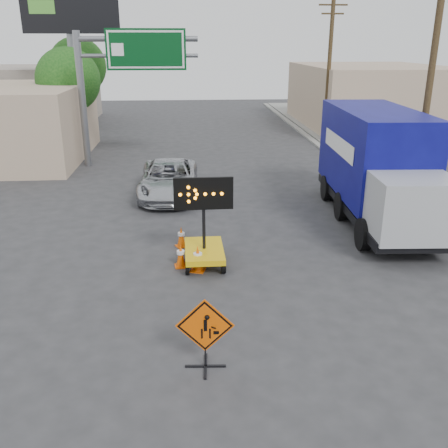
{
  "coord_description": "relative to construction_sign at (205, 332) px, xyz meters",
  "views": [
    {
      "loc": [
        -1.12,
        -8.78,
        6.25
      ],
      "look_at": [
        -0.22,
        3.59,
        1.72
      ],
      "focal_mm": 40.0,
      "sensor_mm": 36.0,
      "label": 1
    }
  ],
  "objects": [
    {
      "name": "highway_gantry",
      "position": [
        -3.56,
        18.16,
        4.24
      ],
      "size": [
        6.18,
        0.38,
        6.9
      ],
      "color": "slate",
      "rests_on": "ground"
    },
    {
      "name": "arrow_board",
      "position": [
        0.16,
        5.05,
        -0.22
      ],
      "size": [
        1.7,
        1.9,
        2.68
      ],
      "rotation": [
        0.0,
        0.0,
        0.01
      ],
      "color": "#DFB20C",
      "rests_on": "ground"
    },
    {
      "name": "sidewalk_right",
      "position": [
        10.37,
        15.2,
        -0.75
      ],
      "size": [
        4.0,
        60.0,
        0.15
      ],
      "primitive_type": "cube",
      "color": "gray",
      "rests_on": "ground"
    },
    {
      "name": "billboard",
      "position": [
        -7.47,
        26.07,
        6.53
      ],
      "size": [
        6.1,
        0.54,
        9.85
      ],
      "color": "slate",
      "rests_on": "ground"
    },
    {
      "name": "pickup_truck",
      "position": [
        -1.09,
        12.24,
        -0.09
      ],
      "size": [
        2.48,
        5.32,
        1.47
      ],
      "primitive_type": "imported",
      "rotation": [
        0.0,
        0.0,
        -0.01
      ],
      "color": "#B6B8BE",
      "rests_on": "ground"
    },
    {
      "name": "utility_pole_near",
      "position": [
        8.87,
        10.2,
        3.86
      ],
      "size": [
        1.8,
        0.26,
        9.0
      ],
      "color": "#4A3920",
      "rests_on": "ground"
    },
    {
      "name": "tree_left_near",
      "position": [
        -7.13,
        22.2,
        3.34
      ],
      "size": [
        3.71,
        3.71,
        6.03
      ],
      "color": "#4A3920",
      "rests_on": "ground"
    },
    {
      "name": "tree_left_far",
      "position": [
        -8.13,
        30.2,
        3.77
      ],
      "size": [
        4.1,
        4.1,
        6.66
      ],
      "color": "#4A3920",
      "rests_on": "ground"
    },
    {
      "name": "utility_pole_far",
      "position": [
        8.87,
        24.2,
        3.86
      ],
      "size": [
        1.8,
        0.26,
        9.0
      ],
      "color": "#4A3920",
      "rests_on": "ground"
    },
    {
      "name": "curb_right",
      "position": [
        8.07,
        15.2,
        -0.77
      ],
      "size": [
        0.4,
        60.0,
        0.12
      ],
      "primitive_type": "cube",
      "color": "gray",
      "rests_on": "ground"
    },
    {
      "name": "cone_b",
      "position": [
        -0.54,
        4.91,
        -0.47
      ],
      "size": [
        0.41,
        0.41,
        0.72
      ],
      "rotation": [
        0.0,
        0.0,
        0.12
      ],
      "color": "#E25204",
      "rests_on": "ground"
    },
    {
      "name": "cone_c",
      "position": [
        -0.54,
        6.46,
        -0.49
      ],
      "size": [
        0.46,
        0.46,
        0.68
      ],
      "rotation": [
        0.0,
        0.0,
        0.43
      ],
      "color": "#E25204",
      "rests_on": "ground"
    },
    {
      "name": "building_right_far",
      "position": [
        13.87,
        30.2,
        1.47
      ],
      "size": [
        10.0,
        14.0,
        4.6
      ],
      "primitive_type": "cube",
      "color": "tan",
      "rests_on": "ground"
    },
    {
      "name": "construction_sign",
      "position": [
        0.0,
        0.0,
        0.0
      ],
      "size": [
        1.18,
        0.84,
        1.56
      ],
      "rotation": [
        0.0,
        0.0,
        -0.06
      ],
      "color": "black",
      "rests_on": "ground"
    },
    {
      "name": "box_truck",
      "position": [
        6.56,
        8.59,
        0.98
      ],
      "size": [
        3.0,
        8.49,
        3.98
      ],
      "rotation": [
        0.0,
        0.0,
        -0.05
      ],
      "color": "black",
      "rests_on": "ground"
    },
    {
      "name": "storefront_left_far",
      "position": [
        -14.13,
        34.2,
        1.37
      ],
      "size": [
        12.0,
        10.0,
        4.4
      ],
      "primitive_type": "cube",
      "color": "gray",
      "rests_on": "ground"
    },
    {
      "name": "cone_a",
      "position": [
        -0.05,
        4.59,
        -0.43
      ],
      "size": [
        0.5,
        0.5,
        0.79
      ],
      "rotation": [
        0.0,
        0.0,
        -0.29
      ],
      "color": "#E25204",
      "rests_on": "ground"
    },
    {
      "name": "ground",
      "position": [
        0.87,
        0.2,
        -0.83
      ],
      "size": [
        100.0,
        100.0,
        0.0
      ],
      "primitive_type": "plane",
      "color": "#2D2D30",
      "rests_on": "ground"
    }
  ]
}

